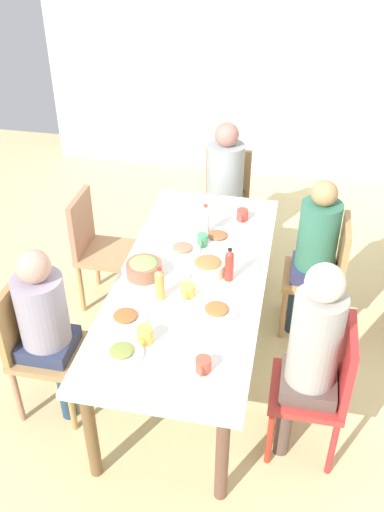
{
  "coord_description": "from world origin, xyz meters",
  "views": [
    {
      "loc": [
        2.73,
        0.55,
        2.8
      ],
      "look_at": [
        0.0,
        0.0,
        0.88
      ],
      "focal_mm": 39.35,
      "sensor_mm": 36.0,
      "label": 1
    }
  ],
  "objects_px": {
    "bottle_0": "(205,220)",
    "plate_2": "(122,352)",
    "person_2": "(225,180)",
    "cup_4": "(242,215)",
    "chair_0": "(36,341)",
    "chair_1": "(323,384)",
    "plate_0": "(125,317)",
    "plate_4": "(182,249)",
    "cup_3": "(188,290)",
    "bowl_0": "(208,267)",
    "cup_1": "(145,335)",
    "chair_2": "(226,197)",
    "plate_3": "(218,237)",
    "chair_4": "(325,270)",
    "cup_2": "(203,365)",
    "plate_1": "(216,310)",
    "cup_0": "(202,240)",
    "bottle_2": "(229,265)",
    "chair_3": "(96,244)",
    "bottle_1": "(160,284)",
    "dining_table": "(192,285)",
    "person_4": "(315,246)",
    "person_0": "(46,320)",
    "person_1": "(311,349)",
    "bowl_1": "(144,268)"
  },
  "relations": [
    {
      "from": "bottle_0",
      "to": "plate_2",
      "type": "bearing_deg",
      "value": -9.87
    },
    {
      "from": "person_2",
      "to": "cup_4",
      "type": "relative_size",
      "value": 10.02
    },
    {
      "from": "chair_0",
      "to": "chair_1",
      "type": "xyz_separation_m",
      "value": [
        0.0,
        1.66,
        0.0
      ]
    },
    {
      "from": "person_2",
      "to": "plate_0",
      "type": "xyz_separation_m",
      "value": [
        1.82,
        -0.28,
        0.03
      ]
    },
    {
      "from": "plate_2",
      "to": "plate_4",
      "type": "relative_size",
      "value": 0.97
    },
    {
      "from": "person_2",
      "to": "plate_4",
      "type": "relative_size",
      "value": 5.0
    },
    {
      "from": "cup_3",
      "to": "bowl_0",
      "type": "bearing_deg",
      "value": 161.25
    },
    {
      "from": "person_2",
      "to": "cup_1",
      "type": "xyz_separation_m",
      "value": [
        1.98,
        -0.13,
        0.06
      ]
    },
    {
      "from": "chair_2",
      "to": "plate_2",
      "type": "height_order",
      "value": "chair_2"
    },
    {
      "from": "plate_3",
      "to": "bowl_0",
      "type": "relative_size",
      "value": 1.15
    },
    {
      "from": "chair_4",
      "to": "cup_2",
      "type": "relative_size",
      "value": 7.75
    },
    {
      "from": "chair_4",
      "to": "plate_1",
      "type": "xyz_separation_m",
      "value": [
        0.84,
        -0.63,
        0.23
      ]
    },
    {
      "from": "bottle_0",
      "to": "chair_4",
      "type": "bearing_deg",
      "value": 92.41
    },
    {
      "from": "cup_2",
      "to": "cup_4",
      "type": "relative_size",
      "value": 0.97
    },
    {
      "from": "cup_0",
      "to": "bottle_2",
      "type": "distance_m",
      "value": 0.41
    },
    {
      "from": "chair_3",
      "to": "plate_2",
      "type": "bearing_deg",
      "value": 25.62
    },
    {
      "from": "plate_0",
      "to": "plate_1",
      "type": "height_order",
      "value": "same"
    },
    {
      "from": "cup_1",
      "to": "bottle_0",
      "type": "xyz_separation_m",
      "value": [
        -1.12,
        0.12,
        0.06
      ]
    },
    {
      "from": "cup_3",
      "to": "bottle_0",
      "type": "distance_m",
      "value": 0.69
    },
    {
      "from": "chair_0",
      "to": "cup_4",
      "type": "xyz_separation_m",
      "value": [
        -1.26,
        1.05,
        0.26
      ]
    },
    {
      "from": "chair_4",
      "to": "plate_4",
      "type": "xyz_separation_m",
      "value": [
        0.27,
        -0.95,
        0.23
      ]
    },
    {
      "from": "cup_4",
      "to": "bottle_2",
      "type": "relative_size",
      "value": 0.53
    },
    {
      "from": "plate_1",
      "to": "plate_2",
      "type": "distance_m",
      "value": 0.61
    },
    {
      "from": "plate_3",
      "to": "bottle_0",
      "type": "bearing_deg",
      "value": -113.12
    },
    {
      "from": "chair_4",
      "to": "cup_4",
      "type": "xyz_separation_m",
      "value": [
        -0.2,
        -0.61,
        0.26
      ]
    },
    {
      "from": "bottle_1",
      "to": "bottle_2",
      "type": "distance_m",
      "value": 0.45
    },
    {
      "from": "chair_0",
      "to": "bottle_2",
      "type": "relative_size",
      "value": 3.97
    },
    {
      "from": "cup_3",
      "to": "chair_3",
      "type": "bearing_deg",
      "value": -130.67
    },
    {
      "from": "chair_4",
      "to": "bottle_0",
      "type": "relative_size",
      "value": 3.95
    },
    {
      "from": "bottle_2",
      "to": "chair_4",
      "type": "bearing_deg",
      "value": 130.76
    },
    {
      "from": "bottle_0",
      "to": "bottle_2",
      "type": "bearing_deg",
      "value": 25.86
    },
    {
      "from": "chair_1",
      "to": "plate_3",
      "type": "xyz_separation_m",
      "value": [
        -0.99,
        -0.75,
        0.23
      ]
    },
    {
      "from": "plate_1",
      "to": "cup_1",
      "type": "bearing_deg",
      "value": -46.48
    },
    {
      "from": "chair_3",
      "to": "plate_3",
      "type": "xyz_separation_m",
      "value": [
        0.08,
        0.92,
        0.23
      ]
    },
    {
      "from": "dining_table",
      "to": "person_4",
      "type": "relative_size",
      "value": 1.78
    },
    {
      "from": "person_4",
      "to": "chair_1",
      "type": "bearing_deg",
      "value": 4.97
    },
    {
      "from": "chair_1",
      "to": "person_4",
      "type": "height_order",
      "value": "person_4"
    },
    {
      "from": "chair_3",
      "to": "plate_3",
      "type": "height_order",
      "value": "chair_3"
    },
    {
      "from": "chair_3",
      "to": "chair_4",
      "type": "xyz_separation_m",
      "value": [
        0.0,
        1.66,
        0.0
      ]
    },
    {
      "from": "dining_table",
      "to": "person_2",
      "type": "bearing_deg",
      "value": 180.0
    },
    {
      "from": "plate_1",
      "to": "bottle_2",
      "type": "bearing_deg",
      "value": 175.94
    },
    {
      "from": "person_0",
      "to": "bottle_1",
      "type": "distance_m",
      "value": 0.68
    },
    {
      "from": "person_1",
      "to": "person_2",
      "type": "height_order",
      "value": "person_1"
    },
    {
      "from": "person_2",
      "to": "cup_2",
      "type": "height_order",
      "value": "person_2"
    },
    {
      "from": "cup_2",
      "to": "dining_table",
      "type": "bearing_deg",
      "value": -164.47
    },
    {
      "from": "plate_4",
      "to": "cup_3",
      "type": "distance_m",
      "value": 0.47
    },
    {
      "from": "chair_1",
      "to": "plate_4",
      "type": "bearing_deg",
      "value": -129.84
    },
    {
      "from": "plate_3",
      "to": "bowl_1",
      "type": "bearing_deg",
      "value": -36.73
    },
    {
      "from": "chair_0",
      "to": "person_2",
      "type": "bearing_deg",
      "value": 156.15
    },
    {
      "from": "chair_4",
      "to": "bowl_0",
      "type": "relative_size",
      "value": 4.3
    }
  ]
}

